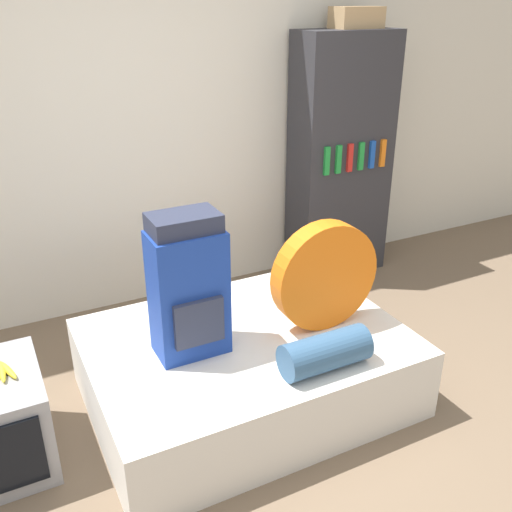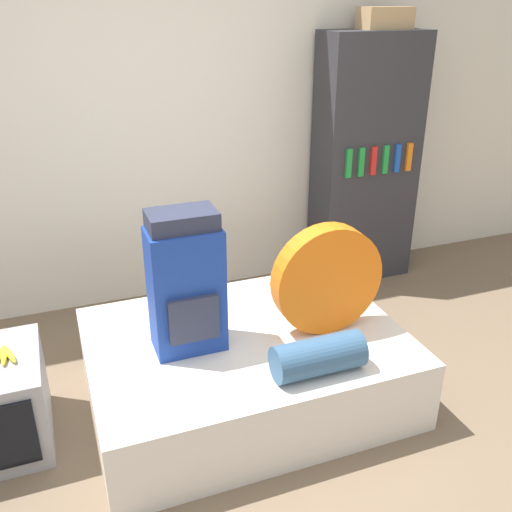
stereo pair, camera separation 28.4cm
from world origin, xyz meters
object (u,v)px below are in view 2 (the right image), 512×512
tent_bag (327,279)px  bookshelf (365,161)px  backpack (186,284)px  cardboard_box (385,18)px  sleeping_roll (318,356)px

tent_bag → bookshelf: size_ratio=0.32×
backpack → cardboard_box: (1.74, 1.16, 1.14)m
bookshelf → cardboard_box: 0.98m
sleeping_roll → bookshelf: (1.16, 1.59, 0.42)m
bookshelf → tent_bag: bearing=-127.3°
sleeping_roll → cardboard_box: cardboard_box is taller
sleeping_roll → cardboard_box: bearing=52.5°
bookshelf → cardboard_box: size_ratio=5.29×
sleeping_roll → bookshelf: bearing=53.9°
tent_bag → bookshelf: bookshelf is taller
sleeping_roll → bookshelf: bookshelf is taller
tent_bag → sleeping_roll: size_ratio=1.34×
backpack → tent_bag: size_ratio=1.23×
backpack → bookshelf: 2.04m
tent_bag → backpack: bearing=172.8°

